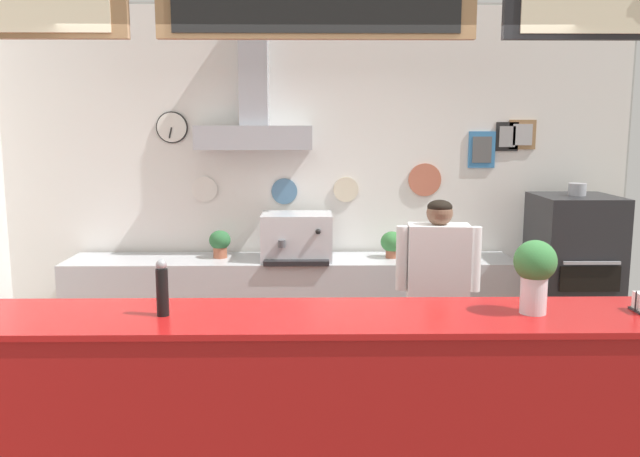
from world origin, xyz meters
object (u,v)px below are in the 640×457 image
object	(u,v)px
potted_oregano	(220,242)
basil_vase	(535,272)
pizza_oven	(571,283)
potted_basil	(457,245)
pepper_grinder	(162,288)
espresso_machine	(297,237)
shop_worker	(437,304)
potted_sage	(392,243)

from	to	relation	value
potted_oregano	basil_vase	size ratio (longest dim) A/B	0.64
pizza_oven	potted_basil	bearing A→B (deg)	167.97
pepper_grinder	potted_basil	bearing A→B (deg)	49.74
pepper_grinder	espresso_machine	bearing A→B (deg)	75.25
pizza_oven	shop_worker	size ratio (longest dim) A/B	1.02
shop_worker	basil_vase	size ratio (longest dim) A/B	4.18
pizza_oven	basil_vase	world-z (taller)	pizza_oven
espresso_machine	potted_oregano	size ratio (longest dim) A/B	2.49
potted_oregano	pepper_grinder	xyz separation A→B (m)	(0.05, -2.36, 0.20)
shop_worker	potted_basil	bearing A→B (deg)	-104.07
potted_oregano	basil_vase	xyz separation A→B (m)	(1.87, -2.34, 0.27)
shop_worker	espresso_machine	bearing A→B (deg)	-44.39
potted_sage	pepper_grinder	bearing A→B (deg)	-121.12
basil_vase	pepper_grinder	xyz separation A→B (m)	(-1.82, -0.02, -0.07)
espresso_machine	basil_vase	xyz separation A→B (m)	(1.22, -2.28, 0.22)
espresso_machine	potted_sage	distance (m)	0.81
basil_vase	pizza_oven	bearing A→B (deg)	63.34
potted_oregano	shop_worker	bearing A→B (deg)	-36.01
pizza_oven	potted_oregano	world-z (taller)	pizza_oven
shop_worker	basil_vase	xyz separation A→B (m)	(0.24, -1.16, 0.49)
pizza_oven	espresso_machine	world-z (taller)	pizza_oven
espresso_machine	potted_basil	xyz separation A→B (m)	(1.36, 0.03, -0.08)
potted_sage	potted_basil	bearing A→B (deg)	-2.10
basil_vase	potted_oregano	bearing A→B (deg)	128.64
pizza_oven	potted_oregano	xyz separation A→B (m)	(-2.93, 0.23, 0.30)
pepper_grinder	pizza_oven	bearing A→B (deg)	36.43
espresso_machine	pizza_oven	bearing A→B (deg)	-4.23
potted_basil	potted_oregano	world-z (taller)	potted_oregano
potted_oregano	basil_vase	bearing A→B (deg)	-51.36
potted_basil	basil_vase	bearing A→B (deg)	-93.59
potted_basil	pizza_oven	bearing A→B (deg)	-12.03
shop_worker	espresso_machine	size ratio (longest dim) A/B	2.61
pizza_oven	pepper_grinder	bearing A→B (deg)	-143.57
potted_basil	pepper_grinder	distance (m)	3.05
potted_sage	potted_oregano	bearing A→B (deg)	179.38
pizza_oven	potted_sage	world-z (taller)	pizza_oven
espresso_machine	potted_basil	size ratio (longest dim) A/B	2.79
potted_basil	shop_worker	bearing A→B (deg)	-108.70
shop_worker	potted_sage	size ratio (longest dim) A/B	6.78
pizza_oven	espresso_machine	bearing A→B (deg)	175.77
pizza_oven	espresso_machine	distance (m)	2.31
shop_worker	potted_basil	world-z (taller)	shop_worker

